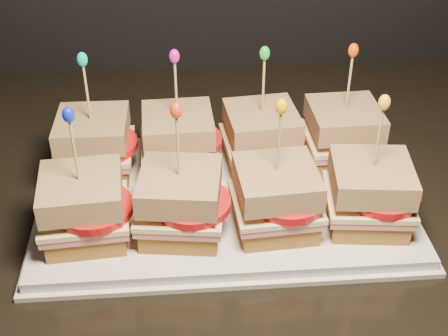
{
  "coord_description": "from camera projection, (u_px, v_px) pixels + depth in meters",
  "views": [
    {
      "loc": [
        0.49,
        1.05,
        1.32
      ],
      "look_at": [
        0.54,
        1.62,
        0.92
      ],
      "focal_mm": 50.0,
      "sensor_mm": 36.0,
      "label": 1
    }
  ],
  "objects": [
    {
      "name": "granite_slab",
      "position": [
        201.0,
        182.0,
        0.81
      ],
      "size": [
        2.51,
        0.63,
        0.03
      ],
      "primitive_type": "cube",
      "color": "black",
      "rests_on": "cabinet"
    },
    {
      "name": "platter",
      "position": [
        224.0,
        200.0,
        0.73
      ],
      "size": [
        0.42,
        0.26,
        0.02
      ],
      "primitive_type": "cube",
      "color": "white",
      "rests_on": "granite_slab"
    },
    {
      "name": "platter_rim",
      "position": [
        224.0,
        204.0,
        0.74
      ],
      "size": [
        0.44,
        0.27,
        0.01
      ],
      "primitive_type": "cube",
      "color": "white",
      "rests_on": "granite_slab"
    },
    {
      "name": "sandwich_0_bread_bot",
      "position": [
        97.0,
        163.0,
        0.76
      ],
      "size": [
        0.08,
        0.08,
        0.02
      ],
      "primitive_type": "cube",
      "rotation": [
        0.0,
        0.0,
        -0.02
      ],
      "color": "brown",
      "rests_on": "platter"
    },
    {
      "name": "sandwich_0_ham",
      "position": [
        95.0,
        152.0,
        0.75
      ],
      "size": [
        0.09,
        0.09,
        0.01
      ],
      "primitive_type": "cube",
      "rotation": [
        0.0,
        0.0,
        -0.02
      ],
      "color": "#C36B5E",
      "rests_on": "sandwich_0_bread_bot"
    },
    {
      "name": "sandwich_0_cheese",
      "position": [
        95.0,
        147.0,
        0.75
      ],
      "size": [
        0.09,
        0.09,
        0.01
      ],
      "primitive_type": "cube",
      "rotation": [
        0.0,
        0.0,
        -0.02
      ],
      "color": "beige",
      "rests_on": "sandwich_0_ham"
    },
    {
      "name": "sandwich_0_tomato",
      "position": [
        104.0,
        144.0,
        0.74
      ],
      "size": [
        0.08,
        0.08,
        0.01
      ],
      "primitive_type": "cylinder",
      "color": "red",
      "rests_on": "sandwich_0_cheese"
    },
    {
      "name": "sandwich_0_bread_top",
      "position": [
        92.0,
        129.0,
        0.73
      ],
      "size": [
        0.08,
        0.08,
        0.03
      ],
      "primitive_type": "cube",
      "rotation": [
        0.0,
        0.0,
        -0.02
      ],
      "color": "brown",
      "rests_on": "sandwich_0_tomato"
    },
    {
      "name": "sandwich_0_pick",
      "position": [
        87.0,
        96.0,
        0.71
      ],
      "size": [
        0.0,
        0.0,
        0.09
      ],
      "primitive_type": "cylinder",
      "color": "tan",
      "rests_on": "sandwich_0_bread_top"
    },
    {
      "name": "sandwich_0_frill",
      "position": [
        82.0,
        59.0,
        0.68
      ],
      "size": [
        0.01,
        0.01,
        0.02
      ],
      "primitive_type": "ellipsoid",
      "color": "#03BEAA",
      "rests_on": "sandwich_0_pick"
    },
    {
      "name": "sandwich_1_bread_bot",
      "position": [
        179.0,
        159.0,
        0.77
      ],
      "size": [
        0.08,
        0.08,
        0.02
      ],
      "primitive_type": "cube",
      "rotation": [
        0.0,
        0.0,
        0.04
      ],
      "color": "brown",
      "rests_on": "platter"
    },
    {
      "name": "sandwich_1_ham",
      "position": [
        179.0,
        149.0,
        0.76
      ],
      "size": [
        0.09,
        0.09,
        0.01
      ],
      "primitive_type": "cube",
      "rotation": [
        0.0,
        0.0,
        0.04
      ],
      "color": "#C36B5E",
      "rests_on": "sandwich_1_bread_bot"
    },
    {
      "name": "sandwich_1_cheese",
      "position": [
        179.0,
        144.0,
        0.76
      ],
      "size": [
        0.09,
        0.09,
        0.01
      ],
      "primitive_type": "cube",
      "rotation": [
        0.0,
        0.0,
        0.04
      ],
      "color": "beige",
      "rests_on": "sandwich_1_ham"
    },
    {
      "name": "sandwich_1_tomato",
      "position": [
        189.0,
        141.0,
        0.75
      ],
      "size": [
        0.08,
        0.08,
        0.01
      ],
      "primitive_type": "cylinder",
      "color": "red",
      "rests_on": "sandwich_1_cheese"
    },
    {
      "name": "sandwich_1_bread_top",
      "position": [
        178.0,
        125.0,
        0.74
      ],
      "size": [
        0.09,
        0.09,
        0.03
      ],
      "primitive_type": "cube",
      "rotation": [
        0.0,
        0.0,
        0.04
      ],
      "color": "brown",
      "rests_on": "sandwich_1_tomato"
    },
    {
      "name": "sandwich_1_pick",
      "position": [
        176.0,
        92.0,
        0.72
      ],
      "size": [
        0.0,
        0.0,
        0.09
      ],
      "primitive_type": "cylinder",
      "color": "tan",
      "rests_on": "sandwich_1_bread_top"
    },
    {
      "name": "sandwich_1_frill",
      "position": [
        174.0,
        56.0,
        0.69
      ],
      "size": [
        0.01,
        0.01,
        0.02
      ],
      "primitive_type": "ellipsoid",
      "color": "#C01A9B",
      "rests_on": "sandwich_1_pick"
    },
    {
      "name": "sandwich_2_bread_bot",
      "position": [
        261.0,
        155.0,
        0.77
      ],
      "size": [
        0.09,
        0.09,
        0.02
      ],
      "primitive_type": "cube",
      "rotation": [
        0.0,
        0.0,
        0.1
      ],
      "color": "brown",
      "rests_on": "platter"
    },
    {
      "name": "sandwich_2_ham",
      "position": [
        261.0,
        145.0,
        0.77
      ],
      "size": [
        0.1,
        0.09,
        0.01
      ],
      "primitive_type": "cube",
      "rotation": [
        0.0,
        0.0,
        0.1
      ],
      "color": "#C36B5E",
      "rests_on": "sandwich_2_bread_bot"
    },
    {
      "name": "sandwich_2_cheese",
      "position": [
        261.0,
        140.0,
        0.76
      ],
      "size": [
        0.1,
        0.1,
        0.01
      ],
      "primitive_type": "cube",
      "rotation": [
        0.0,
        0.0,
        0.1
      ],
      "color": "beige",
      "rests_on": "sandwich_2_ham"
    },
    {
      "name": "sandwich_2_tomato",
      "position": [
        272.0,
        137.0,
        0.75
      ],
      "size": [
        0.08,
        0.08,
        0.01
      ],
      "primitive_type": "cylinder",
      "color": "red",
      "rests_on": "sandwich_2_cheese"
    },
    {
      "name": "sandwich_2_bread_top",
      "position": [
        262.0,
        122.0,
        0.75
      ],
      "size": [
        0.09,
        0.09,
        0.03
      ],
      "primitive_type": "cube",
      "rotation": [
        0.0,
        0.0,
        0.1
      ],
      "color": "brown",
      "rests_on": "sandwich_2_tomato"
    },
    {
      "name": "sandwich_2_pick",
      "position": [
        263.0,
        89.0,
        0.72
      ],
      "size": [
        0.0,
        0.0,
        0.09
      ],
      "primitive_type": "cylinder",
      "color": "tan",
      "rests_on": "sandwich_2_bread_top"
    },
    {
      "name": "sandwich_2_frill",
      "position": [
        265.0,
        53.0,
        0.7
      ],
      "size": [
        0.01,
        0.01,
        0.02
      ],
      "primitive_type": "ellipsoid",
      "color": "green",
      "rests_on": "sandwich_2_pick"
    },
    {
      "name": "sandwich_3_bread_bot",
      "position": [
        340.0,
        152.0,
        0.78
      ],
      "size": [
        0.08,
        0.08,
        0.02
      ],
      "primitive_type": "cube",
      "rotation": [
        0.0,
        0.0,
        0.03
      ],
      "color": "brown",
      "rests_on": "platter"
    },
    {
      "name": "sandwich_3_ham",
      "position": [
        342.0,
        142.0,
        0.77
      ],
      "size": [
        0.09,
        0.09,
        0.01
      ],
      "primitive_type": "cube",
      "rotation": [
        0.0,
        0.0,
        0.03
      ],
      "color": "#C36B5E",
      "rests_on": "sandwich_3_bread_bot"
    },
    {
      "name": "sandwich_3_cheese",
      "position": [
        342.0,
        137.0,
        0.77
      ],
      "size": [
        0.09,
        0.09,
        0.01
      ],
      "primitive_type": "cube",
      "rotation": [
        0.0,
        0.0,
        0.03
      ],
      "color": "beige",
      "rests_on": "sandwich_3_ham"
    },
    {
      "name": "sandwich_3_tomato",
      "position": [
        354.0,
        134.0,
        0.76
      ],
      "size": [
        0.08,
        0.08,
        0.01
      ],
      "primitive_type": "cylinder",
      "color": "red",
      "rests_on": "sandwich_3_cheese"
    },
    {
      "name": "sandwich_3_bread_top",
      "position": [
        345.0,
        118.0,
        0.75
      ],
      "size": [
        0.09,
        0.09,
        0.03
      ],
      "primitive_type": "cube",
      "rotation": [
        0.0,
        0.0,
        0.03
      ],
      "color": "brown",
      "rests_on": "sandwich_3_tomato"
    },
    {
      "name": "sandwich_3_pick",
      "position": [
        349.0,
        86.0,
        0.73
      ],
      "size": [
        0.0,
        0.0,
        0.09
      ],
      "primitive_type": "cylinder",
      "color": "tan",
      "rests_on": "sandwich_3_bread_top"
    },
    {
      "name": "sandwich_3_frill",
      "position": [
        353.0,
        50.0,
        0.7
      ],
      "size": [
        0.01,
        0.01,
        0.02
      ],
      "primitive_type": "ellipsoid",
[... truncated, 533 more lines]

